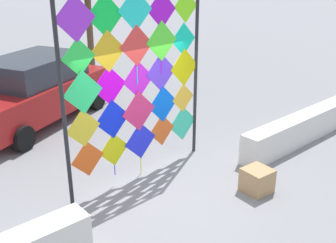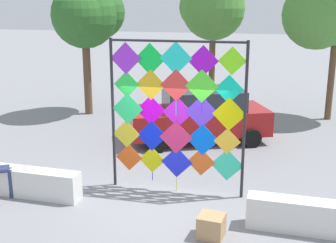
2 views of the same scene
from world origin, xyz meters
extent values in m
plane|color=gray|center=(0.00, 0.00, 0.00)|extent=(120.00, 120.00, 0.00)
cube|color=silver|center=(4.18, -0.44, 0.33)|extent=(4.59, 0.44, 0.66)
cylinder|color=#232328|center=(-1.47, 0.72, 1.80)|extent=(0.07, 0.07, 3.60)
cylinder|color=#232328|center=(1.63, 0.84, 1.80)|extent=(0.07, 0.07, 3.60)
cube|color=#E45418|center=(-1.09, 0.74, 0.75)|extent=(0.67, 0.04, 0.67)
cube|color=#CFCD0E|center=(-0.52, 0.78, 0.73)|extent=(0.65, 0.04, 0.65)
cylinder|color=#1619E5|center=(-0.52, 0.79, 0.30)|extent=(0.02, 0.02, 0.21)
cube|color=#1D28EC|center=(0.09, 0.77, 0.73)|extent=(0.76, 0.04, 0.76)
cylinder|color=yellow|center=(0.09, 0.78, 0.17)|extent=(0.02, 0.02, 0.37)
cube|color=#DC581E|center=(0.67, 0.81, 0.78)|extent=(0.67, 0.04, 0.67)
cube|color=#33D0A5|center=(1.28, 0.84, 0.76)|extent=(0.77, 0.04, 0.77)
cube|color=gold|center=(-1.14, 0.72, 1.34)|extent=(0.68, 0.04, 0.68)
cube|color=#0B24E8|center=(-0.52, 0.77, 1.33)|extent=(0.74, 0.04, 0.74)
cylinder|color=yellow|center=(-0.52, 0.78, 0.80)|extent=(0.02, 0.02, 0.33)
cube|color=#CD2966|center=(0.07, 0.77, 1.34)|extent=(0.79, 0.04, 0.79)
cylinder|color=#16E598|center=(0.07, 0.78, 0.81)|extent=(0.02, 0.02, 0.27)
cube|color=#055BF2|center=(0.70, 0.81, 1.32)|extent=(0.75, 0.04, 0.75)
cylinder|color=orange|center=(0.70, 0.82, 0.79)|extent=(0.02, 0.02, 0.31)
cube|color=gold|center=(1.26, 0.83, 1.33)|extent=(0.62, 0.04, 0.62)
cube|color=#27D56D|center=(-1.09, 0.72, 1.96)|extent=(0.75, 0.04, 0.75)
cube|color=#CF06E8|center=(-0.54, 0.78, 1.95)|extent=(0.71, 0.04, 0.71)
cylinder|color=#2DE516|center=(-0.54, 0.79, 1.45)|extent=(0.02, 0.02, 0.29)
cube|color=#C51DDC|center=(0.10, 0.80, 1.94)|extent=(0.71, 0.04, 0.71)
cube|color=#5F36EB|center=(0.65, 0.81, 1.98)|extent=(0.75, 0.04, 0.75)
cylinder|color=#B7E516|center=(0.65, 0.82, 1.44)|extent=(0.02, 0.02, 0.33)
cube|color=#D1C906|center=(1.29, 0.83, 1.97)|extent=(0.77, 0.04, 0.77)
cube|color=#2BE14B|center=(-1.11, 0.74, 2.54)|extent=(0.62, 0.04, 0.62)
cube|color=gold|center=(-0.53, 0.77, 2.55)|extent=(0.72, 0.04, 0.72)
cube|color=#E73A38|center=(0.07, 0.77, 2.57)|extent=(0.74, 0.04, 0.74)
cylinder|color=#16E2E5|center=(0.07, 0.78, 2.03)|extent=(0.02, 0.02, 0.34)
cube|color=#50F232|center=(0.66, 0.79, 2.58)|extent=(0.76, 0.04, 0.76)
cylinder|color=#C416E5|center=(0.66, 0.80, 2.07)|extent=(0.02, 0.02, 0.25)
cube|color=#0EDEB2|center=(1.26, 0.84, 2.53)|extent=(0.65, 0.04, 0.65)
cylinder|color=#E51642|center=(1.26, 0.85, 2.08)|extent=(0.02, 0.02, 0.26)
cube|color=#982EDE|center=(-1.12, 0.73, 3.15)|extent=(0.74, 0.04, 0.74)
cylinder|color=#69E516|center=(-1.12, 0.74, 2.59)|extent=(0.02, 0.02, 0.37)
cube|color=#0FDD45|center=(-0.55, 0.77, 3.14)|extent=(0.73, 0.04, 0.73)
cube|color=#1FE3D4|center=(0.06, 0.78, 3.18)|extent=(0.75, 0.04, 0.75)
cylinder|color=red|center=(0.06, 0.79, 2.70)|extent=(0.02, 0.02, 0.22)
cube|color=#A410D9|center=(0.67, 0.80, 3.14)|extent=(0.69, 0.04, 0.69)
cube|color=#7FF91A|center=(1.31, 0.84, 3.16)|extent=(0.63, 0.04, 0.63)
cube|color=maroon|center=(-0.26, 4.86, 0.69)|extent=(4.79, 3.59, 0.79)
cube|color=#282D38|center=(-0.12, 4.93, 1.39)|extent=(2.94, 2.56, 0.63)
cylinder|color=black|center=(-1.21, 3.36, 0.29)|extent=(0.63, 0.46, 0.59)
cylinder|color=black|center=(1.49, 4.65, 0.29)|extent=(0.63, 0.46, 0.59)
cylinder|color=black|center=(0.68, 6.35, 0.29)|extent=(0.63, 0.46, 0.59)
cube|color=tan|center=(1.29, -1.14, 0.22)|extent=(0.51, 0.51, 0.45)
cylinder|color=brown|center=(4.01, 9.02, 1.73)|extent=(0.25, 0.25, 3.45)
camera|label=1|loc=(-4.24, -4.96, 3.96)|focal=43.58mm
camera|label=2|loc=(2.58, -8.72, 4.34)|focal=47.13mm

